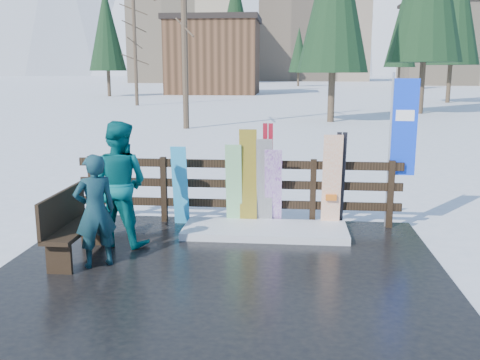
# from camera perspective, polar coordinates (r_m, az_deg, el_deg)

# --- Properties ---
(ground) EXTENTS (700.00, 700.00, 0.00)m
(ground) POSITION_cam_1_polar(r_m,az_deg,el_deg) (7.36, -1.99, -9.98)
(ground) COLOR white
(ground) RESTS_ON ground
(deck) EXTENTS (6.00, 5.00, 0.08)m
(deck) POSITION_cam_1_polar(r_m,az_deg,el_deg) (7.35, -1.99, -9.69)
(deck) COLOR black
(deck) RESTS_ON ground
(fence) EXTENTS (5.60, 0.10, 1.15)m
(fence) POSITION_cam_1_polar(r_m,az_deg,el_deg) (9.24, -0.27, -0.67)
(fence) COLOR black
(fence) RESTS_ON deck
(snow_patch) EXTENTS (2.66, 1.00, 0.12)m
(snow_patch) POSITION_cam_1_polar(r_m,az_deg,el_deg) (8.78, 2.70, -5.40)
(snow_patch) COLOR white
(snow_patch) RESTS_ON deck
(bench) EXTENTS (0.41, 1.50, 0.97)m
(bench) POSITION_cam_1_polar(r_m,az_deg,el_deg) (7.93, -17.62, -4.40)
(bench) COLOR black
(bench) RESTS_ON deck
(snowboard_0) EXTENTS (0.26, 0.26, 1.39)m
(snowboard_0) POSITION_cam_1_polar(r_m,az_deg,el_deg) (9.17, -6.40, -0.63)
(snowboard_0) COLOR #32AEEC
(snowboard_0) RESTS_ON deck
(snowboard_1) EXTENTS (0.27, 0.25, 1.43)m
(snowboard_1) POSITION_cam_1_polar(r_m,az_deg,el_deg) (9.02, -0.66, -0.62)
(snowboard_1) COLOR white
(snowboard_1) RESTS_ON deck
(snowboard_2) EXTENTS (0.29, 0.21, 1.68)m
(snowboard_2) POSITION_cam_1_polar(r_m,az_deg,el_deg) (8.97, 0.87, 0.15)
(snowboard_2) COLOR yellow
(snowboard_2) RESTS_ON deck
(snowboard_3) EXTENTS (0.28, 0.42, 1.37)m
(snowboard_3) POSITION_cam_1_polar(r_m,az_deg,el_deg) (8.99, 3.56, -0.90)
(snowboard_3) COLOR white
(snowboard_3) RESTS_ON deck
(snowboard_4) EXTENTS (0.26, 0.32, 1.53)m
(snowboard_4) POSITION_cam_1_polar(r_m,az_deg,el_deg) (8.97, 2.62, -0.36)
(snowboard_4) COLOR black
(snowboard_4) RESTS_ON deck
(snowboard_5) EXTENTS (0.31, 0.23, 1.61)m
(snowboard_5) POSITION_cam_1_polar(r_m,az_deg,el_deg) (8.98, 9.75, -0.26)
(snowboard_5) COLOR white
(snowboard_5) RESTS_ON deck
(ski_pair_a) EXTENTS (0.16, 0.29, 1.78)m
(ski_pair_a) POSITION_cam_1_polar(r_m,az_deg,el_deg) (9.01, 2.98, 0.50)
(ski_pair_a) COLOR maroon
(ski_pair_a) RESTS_ON deck
(ski_pair_b) EXTENTS (0.17, 0.30, 1.65)m
(ski_pair_b) POSITION_cam_1_polar(r_m,az_deg,el_deg) (9.06, 10.59, -0.05)
(ski_pair_b) COLOR black
(ski_pair_b) RESTS_ON deck
(rental_flag) EXTENTS (0.45, 0.04, 2.60)m
(rental_flag) POSITION_cam_1_polar(r_m,az_deg,el_deg) (9.27, 16.77, 4.80)
(rental_flag) COLOR silver
(rental_flag) RESTS_ON deck
(person_front) EXTENTS (0.68, 0.63, 1.55)m
(person_front) POSITION_cam_1_polar(r_m,az_deg,el_deg) (7.46, -15.19, -3.20)
(person_front) COLOR #154741
(person_front) RESTS_ON deck
(person_back) EXTENTS (1.06, 0.90, 1.90)m
(person_back) POSITION_cam_1_polar(r_m,az_deg,el_deg) (8.27, -12.78, -0.38)
(person_back) COLOR #065E61
(person_back) RESTS_ON deck
(resort_buildings) EXTENTS (73.00, 87.60, 22.60)m
(resort_buildings) POSITION_cam_1_polar(r_m,az_deg,el_deg) (122.40, 5.68, 14.95)
(resort_buildings) COLOR tan
(resort_buildings) RESTS_ON ground
(trees) EXTENTS (42.02, 68.79, 13.39)m
(trees) POSITION_cam_1_polar(r_m,az_deg,el_deg) (56.50, 8.86, 14.90)
(trees) COLOR #382B1E
(trees) RESTS_ON ground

